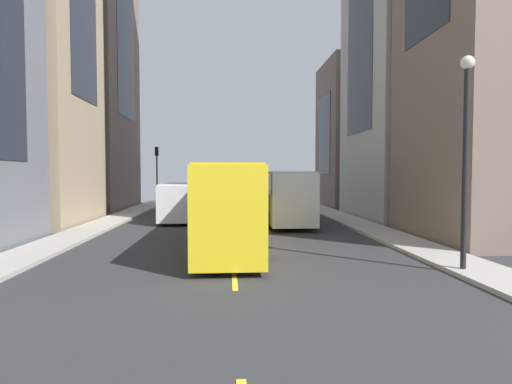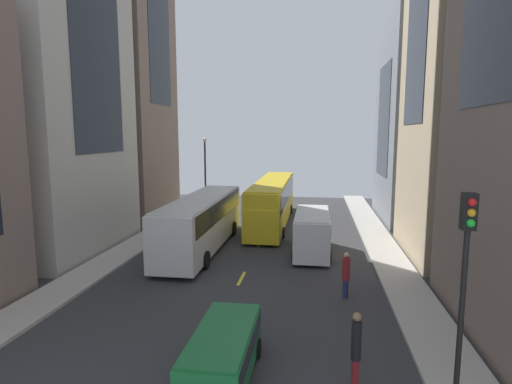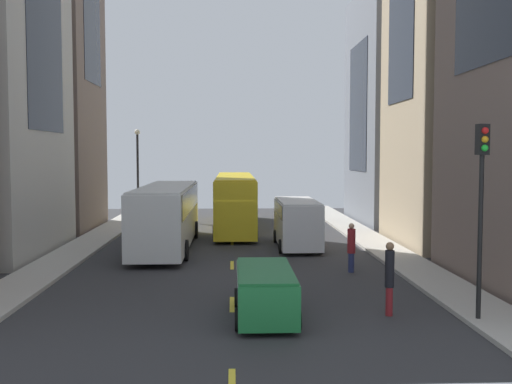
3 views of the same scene
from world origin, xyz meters
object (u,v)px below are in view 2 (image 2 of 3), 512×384
object	(u,v)px
traffic_light_near_corner	(465,264)
city_bus_white	(202,218)
delivery_van_white	(312,230)
pedestrian_waiting_curb	(356,347)
streetcar_yellow	(273,198)
car_green_0	(223,351)
pedestrian_crossing_near	(346,274)

from	to	relation	value
traffic_light_near_corner	city_bus_white	bearing A→B (deg)	126.54
delivery_van_white	pedestrian_waiting_curb	xyz separation A→B (m)	(1.40, -13.53, -0.24)
delivery_van_white	pedestrian_waiting_curb	size ratio (longest dim) A/B	2.58
city_bus_white	traffic_light_near_corner	world-z (taller)	traffic_light_near_corner
streetcar_yellow	delivery_van_white	bearing A→B (deg)	-68.24
delivery_van_white	pedestrian_waiting_curb	distance (m)	13.61
pedestrian_waiting_curb	traffic_light_near_corner	xyz separation A→B (m)	(2.43, -0.96, 2.89)
city_bus_white	traffic_light_near_corner	bearing A→B (deg)	-53.46
car_green_0	pedestrian_waiting_curb	bearing A→B (deg)	1.05
delivery_van_white	streetcar_yellow	bearing A→B (deg)	111.76
streetcar_yellow	pedestrian_waiting_curb	bearing A→B (deg)	-77.81
streetcar_yellow	pedestrian_crossing_near	world-z (taller)	streetcar_yellow
streetcar_yellow	delivery_van_white	world-z (taller)	streetcar_yellow
traffic_light_near_corner	delivery_van_white	bearing A→B (deg)	104.82
city_bus_white	traffic_light_near_corner	size ratio (longest dim) A/B	2.13
city_bus_white	car_green_0	world-z (taller)	city_bus_white
streetcar_yellow	traffic_light_near_corner	size ratio (longest dim) A/B	2.60
delivery_van_white	pedestrian_crossing_near	world-z (taller)	delivery_van_white
streetcar_yellow	delivery_van_white	size ratio (longest dim) A/B	2.52
car_green_0	traffic_light_near_corner	bearing A→B (deg)	-8.02
pedestrian_waiting_curb	pedestrian_crossing_near	bearing A→B (deg)	132.51
delivery_van_white	traffic_light_near_corner	size ratio (longest dim) A/B	1.03
delivery_van_white	traffic_light_near_corner	distance (m)	15.23
car_green_0	traffic_light_near_corner	distance (m)	7.17
pedestrian_waiting_curb	pedestrian_crossing_near	distance (m)	6.81
car_green_0	traffic_light_near_corner	world-z (taller)	traffic_light_near_corner
delivery_van_white	car_green_0	bearing A→B (deg)	-100.32
delivery_van_white	pedestrian_waiting_curb	bearing A→B (deg)	-84.08
streetcar_yellow	traffic_light_near_corner	world-z (taller)	traffic_light_near_corner
delivery_van_white	pedestrian_crossing_near	xyz separation A→B (m)	(1.58, -6.73, -0.39)
city_bus_white	pedestrian_waiting_curb	size ratio (longest dim) A/B	5.32
streetcar_yellow	car_green_0	size ratio (longest dim) A/B	3.47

